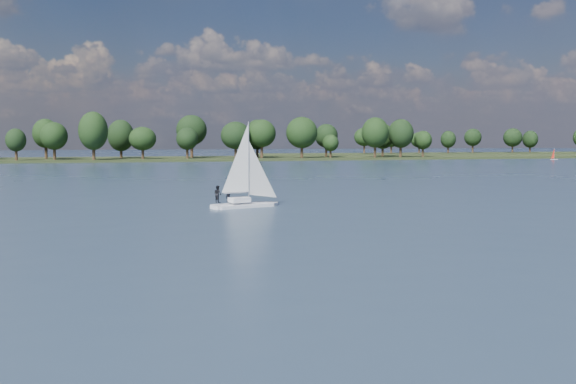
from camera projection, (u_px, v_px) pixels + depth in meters
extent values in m
plane|color=#233342|center=(177.00, 180.00, 107.66)|extent=(700.00, 700.00, 0.00)
cube|color=black|center=(141.00, 160.00, 215.06)|extent=(660.00, 40.00, 1.50)
cube|color=black|center=(480.00, 154.00, 304.58)|extent=(220.00, 30.00, 1.40)
cube|color=silver|center=(244.00, 207.00, 64.65)|extent=(7.12, 3.99, 0.81)
cube|color=silver|center=(244.00, 199.00, 64.59)|extent=(2.30, 1.79, 0.50)
cylinder|color=#ADADB4|center=(243.00, 162.00, 64.28)|extent=(0.12, 0.12, 8.08)
imported|color=black|center=(228.00, 194.00, 64.40)|extent=(0.61, 0.74, 1.74)
imported|color=black|center=(218.00, 194.00, 63.67)|extent=(1.00, 1.07, 1.74)
cube|color=silver|center=(554.00, 160.00, 220.05)|extent=(2.69, 1.31, 0.42)
cylinder|color=silver|center=(554.00, 154.00, 219.88)|extent=(0.07, 0.07, 3.70)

